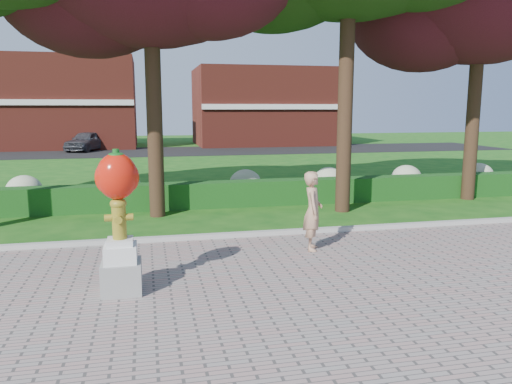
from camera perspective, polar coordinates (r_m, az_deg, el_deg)
The scene contains 10 objects.
ground at distance 9.27m, azimuth 2.47°, elevation -9.93°, with size 100.00×100.00×0.00m, color #155014.
curb at distance 12.04m, azimuth -1.22°, elevation -4.94°, with size 40.00×0.18×0.15m, color #ADADA5.
lawn_hedge at distance 15.83m, azimuth -4.05°, elevation -0.25°, with size 24.00×0.70×0.80m, color #134012.
hydrangea_row at distance 16.87m, azimuth -2.64°, elevation 0.89°, with size 20.10×1.10×0.99m.
street at distance 36.64m, azimuth -8.91°, elevation 4.62°, with size 50.00×8.00×0.02m, color black.
building_left at distance 43.14m, azimuth -23.12°, elevation 9.35°, with size 14.00×8.00×7.00m, color maroon.
building_right at distance 43.66m, azimuth 1.15°, elevation 9.70°, with size 12.00×8.00×6.40m, color maroon.
hydrant_sculpture at distance 8.48m, azimuth -15.39°, elevation -2.88°, with size 0.70×0.66×2.41m.
woman at distance 10.84m, azimuth 6.50°, elevation -2.16°, with size 0.63×0.41×1.72m, color tan.
parked_car at distance 38.45m, azimuth -18.79°, elevation 5.55°, with size 1.70×4.23×1.44m, color #42444A.
Camera 1 is at (-2.27, -8.44, 3.09)m, focal length 35.00 mm.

